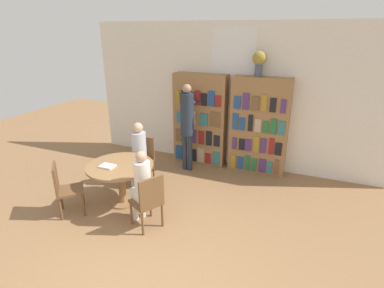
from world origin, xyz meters
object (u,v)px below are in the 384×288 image
at_px(chair_far_side, 148,200).
at_px(reading_table, 121,172).
at_px(chair_near_camera, 64,187).
at_px(seated_reader_left, 138,150).
at_px(chair_left_side, 143,157).
at_px(librarian_standing, 187,120).
at_px(bookshelf_left, 200,120).
at_px(bookshelf_right, 259,126).
at_px(flower_vase, 259,61).
at_px(seated_reader_right, 141,184).

bearing_deg(chair_far_side, reading_table, 90.00).
distance_m(chair_near_camera, seated_reader_left, 1.45).
relative_size(chair_left_side, librarian_standing, 0.48).
relative_size(bookshelf_left, chair_far_side, 2.25).
distance_m(bookshelf_right, seated_reader_left, 2.46).
height_order(chair_near_camera, chair_far_side, same).
relative_size(flower_vase, seated_reader_left, 0.38).
relative_size(chair_near_camera, seated_reader_left, 0.71).
xyz_separation_m(bookshelf_left, chair_near_camera, (-1.26, -2.77, -0.50)).
bearing_deg(reading_table, seated_reader_right, -29.19).
distance_m(seated_reader_left, librarian_standing, 1.19).
height_order(bookshelf_right, seated_reader_right, bookshelf_right).
bearing_deg(flower_vase, librarian_standing, -158.37).
relative_size(chair_far_side, librarian_standing, 0.48).
relative_size(reading_table, chair_near_camera, 1.26).
bearing_deg(reading_table, bookshelf_right, 49.02).
xyz_separation_m(chair_far_side, librarian_standing, (-0.27, 2.10, 0.62)).
xyz_separation_m(bookshelf_right, reading_table, (-1.88, -2.16, -0.39)).
xyz_separation_m(flower_vase, librarian_standing, (-1.27, -0.51, -1.17)).
bearing_deg(chair_near_camera, reading_table, 90.00).
relative_size(chair_far_side, seated_reader_right, 0.73).
relative_size(flower_vase, seated_reader_right, 0.39).
xyz_separation_m(bookshelf_left, chair_left_side, (-0.71, -1.28, -0.50)).
height_order(bookshelf_right, chair_far_side, bookshelf_right).
distance_m(bookshelf_left, seated_reader_right, 2.53).
bearing_deg(librarian_standing, chair_near_camera, -117.15).
bearing_deg(chair_near_camera, flower_vase, 95.89).
bearing_deg(bookshelf_left, flower_vase, 0.24).
relative_size(chair_left_side, chair_far_side, 1.00).
bearing_deg(chair_far_side, seated_reader_left, 66.22).
relative_size(bookshelf_right, librarian_standing, 1.08).
distance_m(bookshelf_right, reading_table, 2.89).
distance_m(chair_far_side, librarian_standing, 2.21).
distance_m(flower_vase, librarian_standing, 1.80).
height_order(chair_far_side, seated_reader_right, seated_reader_right).
distance_m(reading_table, chair_left_side, 0.90).
distance_m(bookshelf_left, reading_table, 2.28).
bearing_deg(seated_reader_left, chair_left_side, -90.00).
bearing_deg(flower_vase, chair_left_side, -145.84).
height_order(flower_vase, seated_reader_right, flower_vase).
xyz_separation_m(reading_table, chair_far_side, (0.78, -0.44, -0.11)).
height_order(bookshelf_left, seated_reader_right, bookshelf_left).
relative_size(bookshelf_right, seated_reader_right, 1.63).
bearing_deg(bookshelf_left, bookshelf_right, 0.01).
bearing_deg(seated_reader_left, librarian_standing, -128.74).
xyz_separation_m(flower_vase, chair_left_side, (-1.89, -1.28, -1.79)).
height_order(chair_left_side, seated_reader_left, seated_reader_left).
height_order(seated_reader_left, seated_reader_right, seated_reader_left).
xyz_separation_m(bookshelf_left, seated_reader_right, (0.02, -2.51, -0.31)).
height_order(bookshelf_left, bookshelf_right, same).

